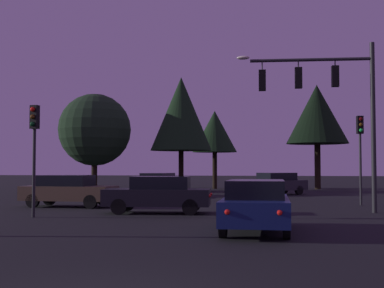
% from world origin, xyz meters
% --- Properties ---
extents(ground_plane, '(168.00, 168.00, 0.00)m').
position_xyz_m(ground_plane, '(0.00, 24.50, 0.00)').
color(ground_plane, black).
rests_on(ground_plane, ground).
extents(traffic_signal_mast_arm, '(5.79, 0.63, 7.17)m').
position_xyz_m(traffic_signal_mast_arm, '(4.70, 15.45, 4.94)').
color(traffic_signal_mast_arm, '#232326').
rests_on(traffic_signal_mast_arm, ground).
extents(traffic_light_corner_left, '(0.34, 0.38, 4.47)m').
position_xyz_m(traffic_light_corner_left, '(6.57, 19.82, 3.16)').
color(traffic_light_corner_left, '#232326').
rests_on(traffic_light_corner_left, ground).
extents(traffic_light_corner_right, '(0.33, 0.37, 4.26)m').
position_xyz_m(traffic_light_corner_right, '(-6.66, 11.39, 3.02)').
color(traffic_light_corner_right, '#232326').
rests_on(traffic_light_corner_right, ground).
extents(car_nearside_lane, '(1.92, 4.58, 1.52)m').
position_xyz_m(car_nearside_lane, '(1.84, 8.45, 0.80)').
color(car_nearside_lane, '#0F1947').
rests_on(car_nearside_lane, ground).
extents(car_crossing_left, '(4.52, 2.10, 1.52)m').
position_xyz_m(car_crossing_left, '(-2.40, 13.87, 0.79)').
color(car_crossing_left, black).
rests_on(car_crossing_left, ground).
extents(car_crossing_right, '(4.53, 2.01, 1.52)m').
position_xyz_m(car_crossing_right, '(-7.42, 16.48, 0.80)').
color(car_crossing_right, '#473828').
rests_on(car_crossing_right, ground).
extents(car_far_lane, '(2.42, 4.80, 1.52)m').
position_xyz_m(car_far_lane, '(-5.29, 25.86, 0.80)').
color(car_far_lane, '#4C0F0F').
rests_on(car_far_lane, ground).
extents(car_parked_lot, '(4.50, 4.31, 1.52)m').
position_xyz_m(car_parked_lot, '(2.35, 28.87, 0.80)').
color(car_parked_lot, '#232328').
rests_on(car_parked_lot, ground).
extents(tree_behind_sign, '(3.92, 3.92, 6.90)m').
position_xyz_m(tree_behind_sign, '(-2.97, 38.05, 5.03)').
color(tree_behind_sign, black).
rests_on(tree_behind_sign, ground).
extents(tree_left_far, '(4.87, 4.87, 9.09)m').
position_xyz_m(tree_left_far, '(-5.06, 33.08, 6.14)').
color(tree_left_far, black).
rests_on(tree_left_far, ground).
extents(tree_center_horizon, '(5.33, 5.33, 9.09)m').
position_xyz_m(tree_center_horizon, '(5.91, 38.73, 6.48)').
color(tree_center_horizon, black).
rests_on(tree_center_horizon, ground).
extents(tree_right_cluster, '(5.67, 5.67, 7.68)m').
position_xyz_m(tree_right_cluster, '(-11.70, 31.56, 4.83)').
color(tree_right_cluster, black).
rests_on(tree_right_cluster, ground).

